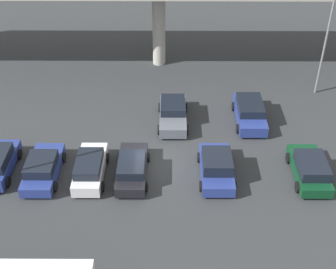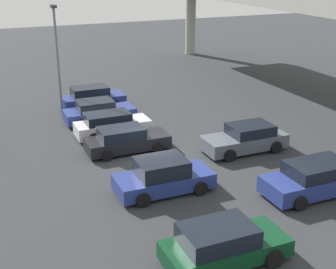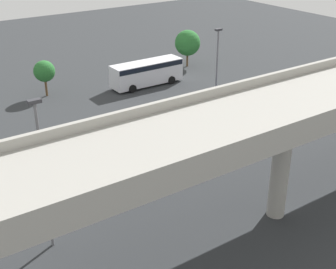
# 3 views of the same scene
# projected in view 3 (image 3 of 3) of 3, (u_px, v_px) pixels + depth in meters

# --- Properties ---
(ground_plane) EXTENTS (110.22, 110.22, 0.00)m
(ground_plane) POSITION_uv_depth(u_px,v_px,m) (151.00, 134.00, 40.85)
(ground_plane) COLOR #2D3033
(highway_overpass) EXTENTS (52.56, 6.17, 8.32)m
(highway_overpass) POSITION_uv_depth(u_px,v_px,m) (287.00, 113.00, 26.90)
(highway_overpass) COLOR #9E9B93
(highway_overpass) RESTS_ON ground_plane
(parked_car_0) EXTENTS (2.07, 4.43, 1.62)m
(parked_car_0) POSITION_uv_depth(u_px,v_px,m) (232.00, 100.00, 46.15)
(parked_car_0) COLOR navy
(parked_car_0) RESTS_ON ground_plane
(parked_car_1) EXTENTS (2.18, 4.64, 1.46)m
(parked_car_1) POSITION_uv_depth(u_px,v_px,m) (206.00, 106.00, 44.95)
(parked_car_1) COLOR navy
(parked_car_1) RESTS_ON ground_plane
(parked_car_2) EXTENTS (1.98, 4.54, 1.49)m
(parked_car_2) POSITION_uv_depth(u_px,v_px,m) (181.00, 112.00, 43.40)
(parked_car_2) COLOR silver
(parked_car_2) RESTS_ON ground_plane
(parked_car_3) EXTENTS (2.07, 4.69, 1.42)m
(parked_car_3) POSITION_uv_depth(u_px,v_px,m) (158.00, 119.00, 42.03)
(parked_car_3) COLOR black
(parked_car_3) RESTS_ON ground_plane
(parked_car_4) EXTENTS (2.19, 4.79, 1.53)m
(parked_car_4) POSITION_uv_depth(u_px,v_px,m) (174.00, 153.00, 36.04)
(parked_car_4) COLOR #515660
(parked_car_4) RESTS_ON ground_plane
(parked_car_5) EXTENTS (2.24, 4.55, 1.64)m
(parked_car_5) POSITION_uv_depth(u_px,v_px,m) (105.00, 133.00, 39.22)
(parked_car_5) COLOR navy
(parked_car_5) RESTS_ON ground_plane
(parked_car_6) EXTENTS (2.24, 4.84, 1.57)m
(parked_car_6) POSITION_uv_depth(u_px,v_px,m) (110.00, 174.00, 33.00)
(parked_car_6) COLOR navy
(parked_car_6) RESTS_ON ground_plane
(parked_car_7) EXTENTS (2.20, 4.56, 1.52)m
(parked_car_7) POSITION_uv_depth(u_px,v_px,m) (37.00, 151.00, 36.31)
(parked_car_7) COLOR #0C381E
(parked_car_7) RESTS_ON ground_plane
(shuttle_bus) EXTENTS (8.25, 2.58, 2.68)m
(shuttle_bus) POSITION_uv_depth(u_px,v_px,m) (147.00, 71.00, 51.69)
(shuttle_bus) COLOR silver
(shuttle_bus) RESTS_ON ground_plane
(lamp_post_near_aisle) EXTENTS (0.70, 0.35, 7.40)m
(lamp_post_near_aisle) POSITION_uv_depth(u_px,v_px,m) (217.00, 59.00, 46.21)
(lamp_post_near_aisle) COLOR slate
(lamp_post_near_aisle) RESTS_ON ground_plane
(lamp_post_mid_lot) EXTENTS (0.70, 0.35, 9.03)m
(lamp_post_mid_lot) POSITION_uv_depth(u_px,v_px,m) (43.00, 166.00, 24.92)
(lamp_post_mid_lot) COLOR slate
(lamp_post_mid_lot) RESTS_ON ground_plane
(tree_front_left) EXTENTS (3.15, 3.15, 4.55)m
(tree_front_left) POSITION_uv_depth(u_px,v_px,m) (188.00, 43.00, 57.58)
(tree_front_left) COLOR brown
(tree_front_left) RESTS_ON ground_plane
(tree_front_centre) EXTENTS (2.22, 2.22, 3.80)m
(tree_front_centre) POSITION_uv_depth(u_px,v_px,m) (44.00, 71.00, 48.19)
(tree_front_centre) COLOR brown
(tree_front_centre) RESTS_ON ground_plane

